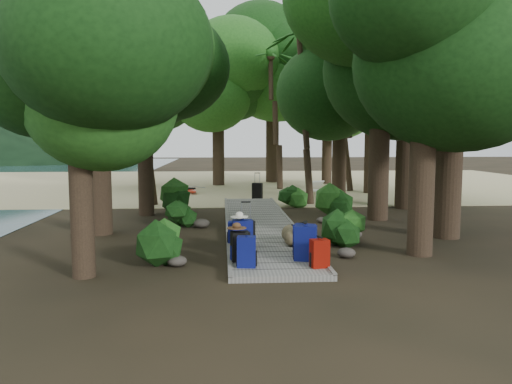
{
  "coord_description": "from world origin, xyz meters",
  "views": [
    {
      "loc": [
        -1.1,
        -13.8,
        2.59
      ],
      "look_at": [
        -0.07,
        1.31,
        1.0
      ],
      "focal_mm": 35.0,
      "sensor_mm": 36.0,
      "label": 1
    }
  ],
  "objects_px": {
    "backpack_left_a": "(246,250)",
    "suitcase_on_boardwalk": "(246,234)",
    "backpack_right_c": "(304,238)",
    "lone_suitcase_on_sand": "(257,191)",
    "backpack_right_a": "(320,252)",
    "backpack_right_b": "(306,241)",
    "backpack_right_d": "(301,235)",
    "backpack_left_d": "(236,231)",
    "duffel_right_khaki": "(295,235)",
    "backpack_left_c": "(243,234)",
    "backpack_left_b": "(240,245)",
    "sun_lounger": "(319,188)",
    "kayak": "(191,190)"
  },
  "relations": [
    {
      "from": "backpack_left_c",
      "to": "suitcase_on_boardwalk",
      "type": "bearing_deg",
      "value": 76.94
    },
    {
      "from": "backpack_right_a",
      "to": "backpack_right_b",
      "type": "relative_size",
      "value": 0.76
    },
    {
      "from": "duffel_right_khaki",
      "to": "kayak",
      "type": "xyz_separation_m",
      "value": [
        -3.25,
        12.49,
        -0.14
      ]
    },
    {
      "from": "backpack_right_c",
      "to": "lone_suitcase_on_sand",
      "type": "height_order",
      "value": "backpack_right_c"
    },
    {
      "from": "backpack_left_b",
      "to": "backpack_right_b",
      "type": "bearing_deg",
      "value": -12.85
    },
    {
      "from": "backpack_left_a",
      "to": "kayak",
      "type": "relative_size",
      "value": 0.2
    },
    {
      "from": "backpack_left_a",
      "to": "backpack_left_b",
      "type": "distance_m",
      "value": 0.51
    },
    {
      "from": "backpack_right_b",
      "to": "backpack_left_b",
      "type": "bearing_deg",
      "value": -165.47
    },
    {
      "from": "backpack_left_a",
      "to": "sun_lounger",
      "type": "xyz_separation_m",
      "value": [
        4.09,
        13.56,
        -0.13
      ]
    },
    {
      "from": "suitcase_on_boardwalk",
      "to": "duffel_right_khaki",
      "type": "bearing_deg",
      "value": 1.59
    },
    {
      "from": "backpack_right_c",
      "to": "kayak",
      "type": "xyz_separation_m",
      "value": [
        -3.27,
        13.65,
        -0.3
      ]
    },
    {
      "from": "backpack_left_c",
      "to": "backpack_left_b",
      "type": "bearing_deg",
      "value": -98.81
    },
    {
      "from": "backpack_right_d",
      "to": "backpack_left_d",
      "type": "bearing_deg",
      "value": 167.23
    },
    {
      "from": "suitcase_on_boardwalk",
      "to": "backpack_right_a",
      "type": "bearing_deg",
      "value": -67.32
    },
    {
      "from": "backpack_right_a",
      "to": "lone_suitcase_on_sand",
      "type": "relative_size",
      "value": 0.89
    },
    {
      "from": "backpack_right_b",
      "to": "backpack_left_a",
      "type": "bearing_deg",
      "value": -143.4
    },
    {
      "from": "backpack_right_a",
      "to": "backpack_right_c",
      "type": "bearing_deg",
      "value": 85.15
    },
    {
      "from": "backpack_left_a",
      "to": "suitcase_on_boardwalk",
      "type": "relative_size",
      "value": 1.11
    },
    {
      "from": "backpack_left_a",
      "to": "backpack_right_c",
      "type": "height_order",
      "value": "backpack_right_c"
    },
    {
      "from": "duffel_right_khaki",
      "to": "suitcase_on_boardwalk",
      "type": "bearing_deg",
      "value": 170.48
    },
    {
      "from": "backpack_right_b",
      "to": "backpack_right_d",
      "type": "relative_size",
      "value": 1.43
    },
    {
      "from": "backpack_left_a",
      "to": "duffel_right_khaki",
      "type": "bearing_deg",
      "value": 65.57
    },
    {
      "from": "backpack_left_a",
      "to": "backpack_left_d",
      "type": "height_order",
      "value": "backpack_left_a"
    },
    {
      "from": "kayak",
      "to": "sun_lounger",
      "type": "height_order",
      "value": "sun_lounger"
    },
    {
      "from": "backpack_left_b",
      "to": "backpack_left_a",
      "type": "bearing_deg",
      "value": -89.77
    },
    {
      "from": "backpack_left_c",
      "to": "lone_suitcase_on_sand",
      "type": "relative_size",
      "value": 1.17
    },
    {
      "from": "lone_suitcase_on_sand",
      "to": "sun_lounger",
      "type": "bearing_deg",
      "value": 43.51
    },
    {
      "from": "backpack_left_d",
      "to": "backpack_left_c",
      "type": "bearing_deg",
      "value": -77.73
    },
    {
      "from": "duffel_right_khaki",
      "to": "backpack_right_c",
      "type": "bearing_deg",
      "value": -111.5
    },
    {
      "from": "backpack_right_b",
      "to": "kayak",
      "type": "xyz_separation_m",
      "value": [
        -3.22,
        14.15,
        -0.33
      ]
    },
    {
      "from": "duffel_right_khaki",
      "to": "backpack_right_b",
      "type": "bearing_deg",
      "value": -113.72
    },
    {
      "from": "backpack_left_b",
      "to": "backpack_right_b",
      "type": "height_order",
      "value": "backpack_right_b"
    },
    {
      "from": "backpack_left_c",
      "to": "backpack_right_d",
      "type": "relative_size",
      "value": 1.42
    },
    {
      "from": "duffel_right_khaki",
      "to": "lone_suitcase_on_sand",
      "type": "bearing_deg",
      "value": 68.58
    },
    {
      "from": "kayak",
      "to": "backpack_right_d",
      "type": "bearing_deg",
      "value": -91.56
    },
    {
      "from": "kayak",
      "to": "backpack_right_b",
      "type": "bearing_deg",
      "value": -93.28
    },
    {
      "from": "backpack_left_a",
      "to": "suitcase_on_boardwalk",
      "type": "height_order",
      "value": "backpack_left_a"
    },
    {
      "from": "backpack_left_a",
      "to": "backpack_right_a",
      "type": "distance_m",
      "value": 1.42
    },
    {
      "from": "backpack_right_d",
      "to": "suitcase_on_boardwalk",
      "type": "bearing_deg",
      "value": -179.09
    },
    {
      "from": "backpack_left_d",
      "to": "lone_suitcase_on_sand",
      "type": "relative_size",
      "value": 0.86
    },
    {
      "from": "duffel_right_khaki",
      "to": "lone_suitcase_on_sand",
      "type": "distance_m",
      "value": 10.03
    },
    {
      "from": "backpack_right_c",
      "to": "backpack_right_d",
      "type": "relative_size",
      "value": 1.31
    },
    {
      "from": "backpack_left_a",
      "to": "lone_suitcase_on_sand",
      "type": "height_order",
      "value": "backpack_left_a"
    },
    {
      "from": "backpack_right_b",
      "to": "sun_lounger",
      "type": "height_order",
      "value": "backpack_right_b"
    },
    {
      "from": "backpack_left_c",
      "to": "backpack_right_b",
      "type": "height_order",
      "value": "same"
    },
    {
      "from": "backpack_right_d",
      "to": "lone_suitcase_on_sand",
      "type": "xyz_separation_m",
      "value": [
        -0.28,
        10.39,
        -0.04
      ]
    },
    {
      "from": "duffel_right_khaki",
      "to": "suitcase_on_boardwalk",
      "type": "height_order",
      "value": "suitcase_on_boardwalk"
    },
    {
      "from": "backpack_left_b",
      "to": "lone_suitcase_on_sand",
      "type": "distance_m",
      "value": 11.71
    },
    {
      "from": "backpack_left_d",
      "to": "backpack_right_b",
      "type": "distance_m",
      "value": 2.24
    },
    {
      "from": "backpack_right_a",
      "to": "backpack_right_b",
      "type": "xyz_separation_m",
      "value": [
        -0.18,
        0.59,
        0.09
      ]
    }
  ]
}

